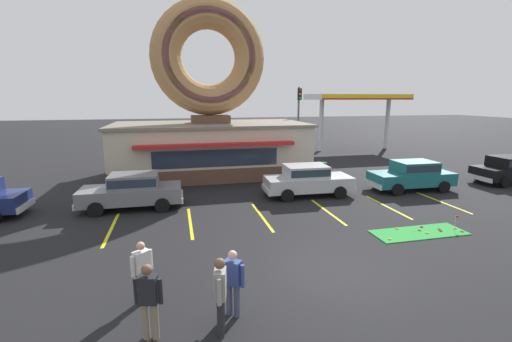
% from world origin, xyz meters
% --- Properties ---
extents(ground_plane, '(160.00, 160.00, 0.00)m').
position_xyz_m(ground_plane, '(0.00, 0.00, 0.00)').
color(ground_plane, black).
extents(donut_shop_building, '(12.30, 6.75, 10.96)m').
position_xyz_m(donut_shop_building, '(-1.98, 13.94, 3.74)').
color(donut_shop_building, brown).
rests_on(donut_shop_building, ground).
extents(putting_mat, '(3.56, 1.22, 0.03)m').
position_xyz_m(putting_mat, '(4.46, 1.91, 0.01)').
color(putting_mat, green).
rests_on(putting_mat, ground).
extents(mini_donut_near_left, '(0.13, 0.13, 0.04)m').
position_xyz_m(mini_donut_near_left, '(5.34, 1.82, 0.05)').
color(mini_donut_near_left, brown).
rests_on(mini_donut_near_left, putting_mat).
extents(mini_donut_near_right, '(0.13, 0.13, 0.04)m').
position_xyz_m(mini_donut_near_right, '(6.05, 1.91, 0.05)').
color(mini_donut_near_right, '#E5C666').
rests_on(mini_donut_near_right, putting_mat).
extents(mini_donut_mid_left, '(0.13, 0.13, 0.04)m').
position_xyz_m(mini_donut_mid_left, '(3.01, 1.58, 0.05)').
color(mini_donut_mid_left, '#E5C666').
rests_on(mini_donut_mid_left, putting_mat).
extents(mini_donut_mid_centre, '(0.13, 0.13, 0.04)m').
position_xyz_m(mini_donut_mid_centre, '(5.41, 1.99, 0.05)').
color(mini_donut_mid_centre, '#A5724C').
rests_on(mini_donut_mid_centre, putting_mat).
extents(mini_donut_mid_right, '(0.13, 0.13, 0.04)m').
position_xyz_m(mini_donut_mid_right, '(4.90, 2.33, 0.05)').
color(mini_donut_mid_right, brown).
rests_on(mini_donut_mid_right, putting_mat).
extents(mini_donut_far_left, '(0.13, 0.13, 0.04)m').
position_xyz_m(mini_donut_far_left, '(4.69, 1.76, 0.05)').
color(mini_donut_far_left, '#E5C666').
rests_on(mini_donut_far_left, putting_mat).
extents(mini_donut_far_centre, '(0.13, 0.13, 0.04)m').
position_xyz_m(mini_donut_far_centre, '(4.59, 2.05, 0.05)').
color(mini_donut_far_centre, '#A5724C').
rests_on(mini_donut_far_centre, putting_mat).
extents(mini_donut_far_right, '(0.13, 0.13, 0.04)m').
position_xyz_m(mini_donut_far_right, '(3.88, 2.40, 0.05)').
color(mini_donut_far_right, '#E5C666').
rests_on(mini_donut_far_right, putting_mat).
extents(mini_donut_extra, '(0.13, 0.13, 0.04)m').
position_xyz_m(mini_donut_extra, '(6.07, 1.58, 0.05)').
color(mini_donut_extra, '#A5724C').
rests_on(mini_donut_extra, putting_mat).
extents(golf_ball, '(0.04, 0.04, 0.04)m').
position_xyz_m(golf_ball, '(4.28, 2.00, 0.05)').
color(golf_ball, white).
rests_on(golf_ball, putting_mat).
extents(putting_flag_pin, '(0.13, 0.01, 0.55)m').
position_xyz_m(putting_flag_pin, '(6.03, 1.87, 0.44)').
color(putting_flag_pin, silver).
rests_on(putting_flag_pin, putting_mat).
extents(car_black, '(4.57, 1.99, 1.60)m').
position_xyz_m(car_black, '(14.94, 7.37, 0.87)').
color(car_black, black).
rests_on(car_black, ground).
extents(car_teal, '(4.62, 2.10, 1.60)m').
position_xyz_m(car_teal, '(8.23, 7.34, 0.87)').
color(car_teal, '#196066').
rests_on(car_teal, ground).
extents(car_grey, '(4.58, 2.02, 1.60)m').
position_xyz_m(car_grey, '(-6.24, 7.49, 0.87)').
color(car_grey, slate).
rests_on(car_grey, ground).
extents(car_silver, '(4.62, 2.10, 1.60)m').
position_xyz_m(car_silver, '(2.25, 7.61, 0.87)').
color(car_silver, '#B2B5BA').
rests_on(car_silver, ground).
extents(pedestrian_blue_sweater_man, '(0.49, 0.43, 1.61)m').
position_xyz_m(pedestrian_blue_sweater_man, '(-3.12, -1.37, 0.89)').
color(pedestrian_blue_sweater_man, '#474C66').
rests_on(pedestrian_blue_sweater_man, ground).
extents(pedestrian_hooded_kid, '(0.49, 0.42, 1.56)m').
position_xyz_m(pedestrian_hooded_kid, '(-5.18, -0.28, 0.85)').
color(pedestrian_hooded_kid, '#232328').
rests_on(pedestrian_hooded_kid, ground).
extents(pedestrian_leather_jacket_man, '(0.31, 0.58, 1.75)m').
position_xyz_m(pedestrian_leather_jacket_man, '(-3.48, -1.96, 0.97)').
color(pedestrian_leather_jacket_man, '#232328').
rests_on(pedestrian_leather_jacket_man, ground).
extents(pedestrian_clipboard_woman, '(0.58, 0.33, 1.68)m').
position_xyz_m(pedestrian_clipboard_woman, '(-4.92, -1.75, 0.93)').
color(pedestrian_clipboard_woman, '#7F7056').
rests_on(pedestrian_clipboard_woman, ground).
extents(trash_bin, '(0.57, 0.57, 0.97)m').
position_xyz_m(trash_bin, '(4.72, 11.28, 0.50)').
color(trash_bin, '#1E662D').
rests_on(trash_bin, ground).
extents(traffic_light_pole, '(0.28, 0.47, 5.80)m').
position_xyz_m(traffic_light_pole, '(5.59, 18.11, 3.71)').
color(traffic_light_pole, '#595B60').
rests_on(traffic_light_pole, ground).
extents(gas_station_canopy, '(9.00, 4.46, 5.30)m').
position_xyz_m(gas_station_canopy, '(12.67, 21.65, 4.86)').
color(gas_station_canopy, silver).
rests_on(gas_station_canopy, ground).
extents(parking_stripe_far_left, '(0.12, 3.60, 0.01)m').
position_xyz_m(parking_stripe_far_left, '(-6.81, 5.00, 0.00)').
color(parking_stripe_far_left, yellow).
rests_on(parking_stripe_far_left, ground).
extents(parking_stripe_left, '(0.12, 3.60, 0.01)m').
position_xyz_m(parking_stripe_left, '(-3.81, 5.00, 0.00)').
color(parking_stripe_left, yellow).
rests_on(parking_stripe_left, ground).
extents(parking_stripe_mid_left, '(0.12, 3.60, 0.01)m').
position_xyz_m(parking_stripe_mid_left, '(-0.81, 5.00, 0.00)').
color(parking_stripe_mid_left, yellow).
rests_on(parking_stripe_mid_left, ground).
extents(parking_stripe_centre, '(0.12, 3.60, 0.01)m').
position_xyz_m(parking_stripe_centre, '(2.19, 5.00, 0.00)').
color(parking_stripe_centre, yellow).
rests_on(parking_stripe_centre, ground).
extents(parking_stripe_mid_right, '(0.12, 3.60, 0.01)m').
position_xyz_m(parking_stripe_mid_right, '(5.19, 5.00, 0.00)').
color(parking_stripe_mid_right, yellow).
rests_on(parking_stripe_mid_right, ground).
extents(parking_stripe_right, '(0.12, 3.60, 0.01)m').
position_xyz_m(parking_stripe_right, '(8.19, 5.00, 0.00)').
color(parking_stripe_right, yellow).
rests_on(parking_stripe_right, ground).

